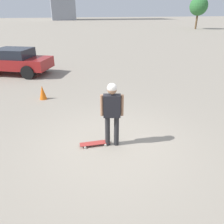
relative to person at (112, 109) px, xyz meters
The scene contains 6 objects.
ground_plane 1.07m from the person, ahead, with size 220.00×220.00×0.00m, color gray.
person is the anchor object (origin of this frame).
skateboard 1.11m from the person, 100.66° to the right, with size 0.27×0.81×0.08m.
car_parked_near 9.08m from the person, 157.92° to the right, with size 3.24×4.42×1.41m.
tree_distant 42.34m from the person, 142.84° to the left, with size 3.24×3.24×5.55m.
traffic_cone 4.44m from the person, 155.05° to the right, with size 0.29×0.29×0.57m.
Camera 1 is at (4.82, -1.31, 3.32)m, focal length 35.00 mm.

